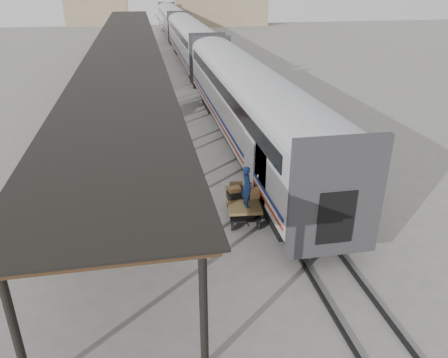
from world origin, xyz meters
name	(u,v)px	position (x,y,z in m)	size (l,w,h in m)	color
ground	(213,220)	(0.00, 0.00, 0.00)	(160.00, 160.00, 0.00)	slate
train	(191,40)	(3.19, 33.79, 2.69)	(3.45, 76.01, 4.01)	silver
canopy	(126,40)	(-3.40, 24.00, 4.00)	(4.90, 64.30, 4.15)	#422B19
rails	(192,64)	(3.20, 34.00, 0.06)	(1.54, 150.00, 0.12)	black
building_far	(219,3)	(14.00, 78.00, 4.00)	(18.00, 10.00, 8.00)	tan
building_left	(97,9)	(-10.00, 82.00, 3.00)	(12.00, 8.00, 6.00)	tan
baggage_cart	(242,203)	(1.20, 0.04, 0.65)	(1.48, 2.51, 0.86)	brown
suitcase_stack	(239,191)	(1.13, 0.38, 1.02)	(1.31, 1.08, 0.43)	#3B3B3E
luggage_tug	(155,109)	(-1.64, 14.15, 0.69)	(1.41, 1.89, 1.50)	maroon
porter	(247,187)	(1.20, -0.61, 1.67)	(0.59, 0.39, 1.63)	navy
pedestrian	(154,101)	(-1.61, 15.35, 0.97)	(1.13, 0.47, 1.93)	black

